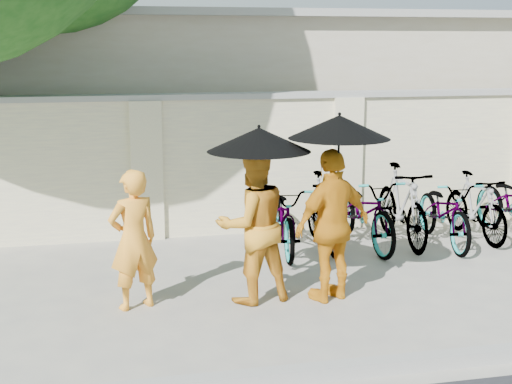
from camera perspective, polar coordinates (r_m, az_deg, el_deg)
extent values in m
plane|color=#A39E8D|center=(7.73, 0.56, -9.29)|extent=(80.00, 80.00, 0.00)
cube|color=gray|center=(6.20, 4.19, -14.27)|extent=(40.00, 0.16, 0.12)
cube|color=beige|center=(10.71, 1.96, 2.20)|extent=(20.00, 0.30, 2.00)
cube|color=#B9B09C|center=(14.54, 2.10, 7.11)|extent=(14.00, 6.00, 3.20)
imported|color=orange|center=(7.63, -9.78, -3.78)|extent=(0.64, 0.54, 1.51)
imported|color=orange|center=(7.71, -0.26, -2.66)|extent=(0.96, 0.82, 1.72)
cylinder|color=black|center=(7.53, 0.23, 1.11)|extent=(0.02, 0.02, 0.83)
cone|color=black|center=(7.46, 0.24, 4.22)|extent=(1.10, 1.10, 0.25)
imported|color=orange|center=(7.80, 6.16, -2.67)|extent=(1.07, 0.75, 1.69)
cylinder|color=black|center=(7.61, 6.59, 1.56)|extent=(0.02, 0.02, 0.97)
cone|color=black|center=(7.53, 6.68, 5.20)|extent=(1.08, 1.08, 0.25)
imported|color=#969696|center=(9.65, 2.29, -2.05)|extent=(0.85, 1.87, 0.95)
imported|color=#969696|center=(9.87, 5.38, -1.55)|extent=(0.56, 1.73, 1.03)
imported|color=#969696|center=(9.98, 8.66, -1.57)|extent=(0.81, 1.95, 1.00)
imported|color=#969696|center=(10.21, 11.58, -1.04)|extent=(0.60, 1.87, 1.11)
imported|color=#969696|center=(10.32, 14.85, -1.52)|extent=(0.78, 1.86, 0.95)
imported|color=#969696|center=(10.74, 17.14, -1.13)|extent=(0.54, 1.62, 0.96)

